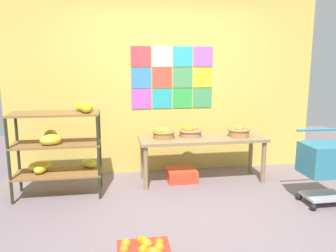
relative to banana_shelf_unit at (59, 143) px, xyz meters
The scene contains 9 objects.
ground 1.83m from the banana_shelf_unit, 31.04° to the right, with size 9.24×9.24×0.00m, color slate.
back_wall_with_art 1.80m from the banana_shelf_unit, 27.84° to the left, with size 4.60×0.07×2.75m.
banana_shelf_unit is the anchor object (origin of this frame).
display_table 1.90m from the banana_shelf_unit, ahead, with size 1.75×0.57×0.62m.
fruit_basket_left 1.76m from the banana_shelf_unit, ahead, with size 0.33×0.33×0.15m.
fruit_basket_back_right 2.41m from the banana_shelf_unit, ahead, with size 0.31×0.31×0.17m.
fruit_basket_right 1.38m from the banana_shelf_unit, 11.01° to the left, with size 0.31×0.31×0.15m.
produce_crate_under_table 1.72m from the banana_shelf_unit, ahead, with size 0.41×0.35×0.17m, color red.
shopping_cart 3.20m from the banana_shelf_unit, 14.53° to the right, with size 0.54×0.45×0.86m.
Camera 1 is at (-0.79, -3.37, 1.66)m, focal length 36.43 mm.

